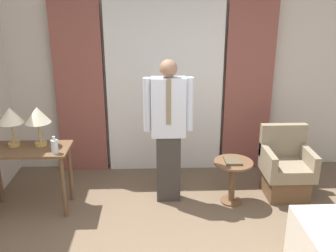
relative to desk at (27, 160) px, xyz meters
name	(u,v)px	position (x,y,z in m)	size (l,w,h in m)	color
wall_back	(164,78)	(1.65, 1.22, 0.70)	(10.00, 0.06, 2.70)	beige
curtain_sheer_center	(165,84)	(1.65, 1.09, 0.64)	(1.63, 0.06, 2.58)	white
curtain_drape_left	(79,85)	(0.46, 1.09, 0.64)	(0.67, 0.06, 2.58)	brown
curtain_drape_right	(249,83)	(2.84, 1.09, 0.64)	(0.67, 0.06, 2.58)	brown
desk	(27,160)	(0.00, 0.00, 0.00)	(1.00, 0.51, 0.80)	brown
table_lamp_left	(10,117)	(-0.15, 0.09, 0.51)	(0.29, 0.29, 0.47)	tan
table_lamp_right	(38,116)	(0.15, 0.09, 0.51)	(0.29, 0.29, 0.47)	tan
bottle_near_edge	(55,146)	(0.38, -0.15, 0.23)	(0.08, 0.08, 0.20)	silver
person	(168,126)	(1.66, 0.17, 0.34)	(0.59, 0.21, 1.79)	#38332D
armchair	(286,170)	(3.18, 0.24, -0.31)	(0.60, 0.59, 0.90)	brown
side_table	(233,175)	(2.45, 0.06, -0.27)	(0.48, 0.48, 0.56)	brown
book	(233,161)	(2.44, 0.05, -0.07)	(0.19, 0.25, 0.03)	brown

